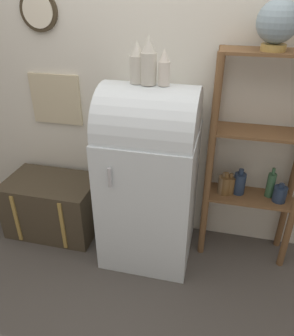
{
  "coord_description": "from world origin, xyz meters",
  "views": [
    {
      "loc": [
        0.47,
        -1.82,
        1.94
      ],
      "look_at": [
        -0.02,
        0.22,
        0.76
      ],
      "focal_mm": 35.0,
      "sensor_mm": 36.0,
      "label": 1
    }
  ],
  "objects_px": {
    "refrigerator": "(150,173)",
    "vase_right": "(164,68)",
    "vase_center": "(149,62)",
    "vase_left": "(137,64)",
    "suitcase_trunk": "(53,205)",
    "globe": "(278,23)"
  },
  "relations": [
    {
      "from": "refrigerator",
      "to": "vase_left",
      "type": "distance_m",
      "value": 0.79
    },
    {
      "from": "refrigerator",
      "to": "vase_center",
      "type": "xyz_separation_m",
      "value": [
        -0.01,
        -0.01,
        0.8
      ]
    },
    {
      "from": "globe",
      "to": "vase_left",
      "type": "height_order",
      "value": "globe"
    },
    {
      "from": "vase_left",
      "to": "vase_center",
      "type": "relative_size",
      "value": 0.87
    },
    {
      "from": "vase_right",
      "to": "vase_center",
      "type": "bearing_deg",
      "value": 178.94
    },
    {
      "from": "vase_center",
      "to": "globe",
      "type": "bearing_deg",
      "value": 11.71
    },
    {
      "from": "refrigerator",
      "to": "globe",
      "type": "xyz_separation_m",
      "value": [
        0.72,
        0.14,
        1.03
      ]
    },
    {
      "from": "refrigerator",
      "to": "vase_left",
      "type": "height_order",
      "value": "vase_left"
    },
    {
      "from": "refrigerator",
      "to": "vase_right",
      "type": "xyz_separation_m",
      "value": [
        0.09,
        -0.02,
        0.77
      ]
    },
    {
      "from": "vase_left",
      "to": "suitcase_trunk",
      "type": "bearing_deg",
      "value": 176.96
    },
    {
      "from": "vase_left",
      "to": "globe",
      "type": "bearing_deg",
      "value": 9.34
    },
    {
      "from": "refrigerator",
      "to": "vase_center",
      "type": "height_order",
      "value": "vase_center"
    },
    {
      "from": "globe",
      "to": "vase_center",
      "type": "distance_m",
      "value": 0.78
    },
    {
      "from": "suitcase_trunk",
      "to": "vase_center",
      "type": "bearing_deg",
      "value": -3.97
    },
    {
      "from": "refrigerator",
      "to": "vase_center",
      "type": "distance_m",
      "value": 0.8
    },
    {
      "from": "refrigerator",
      "to": "suitcase_trunk",
      "type": "height_order",
      "value": "refrigerator"
    },
    {
      "from": "suitcase_trunk",
      "to": "vase_right",
      "type": "bearing_deg",
      "value": -3.68
    },
    {
      "from": "refrigerator",
      "to": "suitcase_trunk",
      "type": "xyz_separation_m",
      "value": [
        -0.88,
        0.05,
        -0.47
      ]
    },
    {
      "from": "refrigerator",
      "to": "suitcase_trunk",
      "type": "relative_size",
      "value": 1.82
    },
    {
      "from": "suitcase_trunk",
      "to": "vase_right",
      "type": "xyz_separation_m",
      "value": [
        0.97,
        -0.06,
        1.24
      ]
    },
    {
      "from": "suitcase_trunk",
      "to": "vase_left",
      "type": "relative_size",
      "value": 2.91
    },
    {
      "from": "vase_left",
      "to": "vase_center",
      "type": "xyz_separation_m",
      "value": [
        0.08,
        -0.02,
        0.02
      ]
    }
  ]
}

